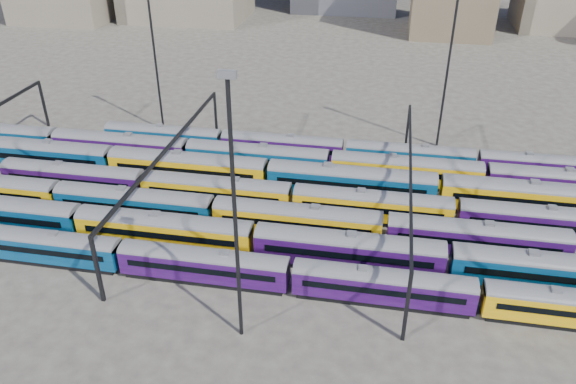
% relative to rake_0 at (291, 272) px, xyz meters
% --- Properties ---
extents(ground, '(500.00, 500.00, 0.00)m').
position_rel_rake_0_xyz_m(ground, '(1.49, 15.00, -2.39)').
color(ground, '#413C37').
rests_on(ground, ground).
extents(rake_0, '(111.29, 2.72, 4.56)m').
position_rel_rake_0_xyz_m(rake_0, '(0.00, 0.00, 0.00)').
color(rake_0, black).
rests_on(rake_0, ground).
extents(rake_1, '(146.46, 3.06, 5.15)m').
position_rel_rake_0_xyz_m(rake_1, '(5.42, 5.00, 0.31)').
color(rake_1, black).
rests_on(rake_1, ground).
extents(rake_2, '(101.55, 2.98, 5.01)m').
position_rel_rake_0_xyz_m(rake_2, '(-21.50, 10.00, 0.24)').
color(rake_2, black).
rests_on(rake_2, ground).
extents(rake_3, '(99.20, 2.91, 4.89)m').
position_rel_rake_0_xyz_m(rake_3, '(7.44, 15.00, 0.17)').
color(rake_3, black).
rests_on(rake_3, ground).
extents(rake_4, '(134.06, 3.27, 5.52)m').
position_rel_rake_0_xyz_m(rake_4, '(-6.80, 20.00, 0.50)').
color(rake_4, black).
rests_on(rake_4, ground).
extents(rake_5, '(145.77, 3.05, 5.13)m').
position_rel_rake_0_xyz_m(rake_5, '(11.49, 25.00, 0.30)').
color(rake_5, black).
rests_on(rake_5, ground).
extents(rake_6, '(93.32, 2.74, 4.59)m').
position_rel_rake_0_xyz_m(rake_6, '(12.00, 30.00, 0.02)').
color(rake_6, black).
rests_on(rake_6, ground).
extents(gantry_1, '(0.35, 40.35, 8.03)m').
position_rel_rake_0_xyz_m(gantry_1, '(-18.51, 15.00, 4.40)').
color(gantry_1, black).
rests_on(gantry_1, ground).
extents(gantry_2, '(0.35, 40.35, 8.03)m').
position_rel_rake_0_xyz_m(gantry_2, '(11.49, 15.00, 4.40)').
color(gantry_2, black).
rests_on(gantry_2, ground).
extents(mast_1, '(1.40, 0.50, 25.60)m').
position_rel_rake_0_xyz_m(mast_1, '(-28.51, 37.00, 11.58)').
color(mast_1, black).
rests_on(mast_1, ground).
extents(mast_2, '(1.40, 0.50, 25.60)m').
position_rel_rake_0_xyz_m(mast_2, '(-3.51, -7.00, 11.58)').
color(mast_2, black).
rests_on(mast_2, ground).
extents(mast_3, '(1.40, 0.50, 25.60)m').
position_rel_rake_0_xyz_m(mast_3, '(16.49, 39.00, 11.58)').
color(mast_3, black).
rests_on(mast_3, ground).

